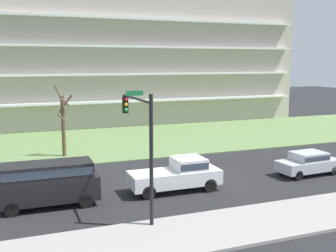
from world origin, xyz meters
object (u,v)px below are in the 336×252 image
sedan_silver_near_left (308,162)px  van_black_center_left (48,181)px  tree_left (63,122)px  pickup_white_center_right (178,174)px  traffic_signal_mast (141,132)px

sedan_silver_near_left → van_black_center_left: size_ratio=0.86×
tree_left → pickup_white_center_right: bearing=-65.2°
tree_left → pickup_white_center_right: tree_left is taller
tree_left → traffic_signal_mast: size_ratio=0.94×
van_black_center_left → traffic_signal_mast: size_ratio=0.85×
tree_left → pickup_white_center_right: 12.64m
sedan_silver_near_left → traffic_signal_mast: (-12.76, -3.02, 3.33)m
sedan_silver_near_left → pickup_white_center_right: pickup_white_center_right is taller
sedan_silver_near_left → van_black_center_left: van_black_center_left is taller
sedan_silver_near_left → traffic_signal_mast: traffic_signal_mast is taller
pickup_white_center_right → van_black_center_left: bearing=-179.5°
tree_left → van_black_center_left: bearing=-100.8°
van_black_center_left → pickup_white_center_right: 7.43m
tree_left → sedan_silver_near_left: bearing=-37.6°
tree_left → sedan_silver_near_left: size_ratio=1.29×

